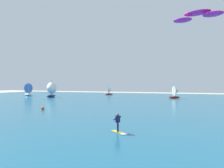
% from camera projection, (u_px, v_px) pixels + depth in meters
% --- Properties ---
extents(ocean, '(160.00, 90.00, 0.10)m').
position_uv_depth(ocean, '(157.00, 102.00, 50.78)').
color(ocean, '#1E607F').
rests_on(ocean, ground).
extents(kitesurfer, '(1.94, 1.56, 1.67)m').
position_uv_depth(kitesurfer, '(119.00, 126.00, 18.15)').
color(kitesurfer, yellow).
rests_on(kitesurfer, ocean).
extents(kite, '(5.78, 3.52, 0.84)m').
position_uv_depth(kite, '(197.00, 16.00, 23.51)').
color(kite, '#B21999').
extents(sailboat_mid_left, '(3.92, 4.62, 5.40)m').
position_uv_depth(sailboat_mid_left, '(50.00, 90.00, 66.83)').
color(sailboat_mid_left, navy).
rests_on(sailboat_mid_left, ocean).
extents(sailboat_center_horizon, '(3.69, 3.30, 4.14)m').
position_uv_depth(sailboat_center_horizon, '(176.00, 92.00, 61.87)').
color(sailboat_center_horizon, maroon).
rests_on(sailboat_center_horizon, ocean).
extents(sailboat_far_left, '(3.37, 2.96, 3.79)m').
position_uv_depth(sailboat_far_left, '(110.00, 90.00, 81.98)').
color(sailboat_far_left, maroon).
rests_on(sailboat_far_left, ocean).
extents(sailboat_leading, '(4.44, 3.86, 5.03)m').
position_uv_depth(sailboat_leading, '(27.00, 89.00, 76.12)').
color(sailboat_leading, white).
rests_on(sailboat_leading, ocean).
extents(marker_buoy, '(0.52, 0.52, 0.52)m').
position_uv_depth(marker_buoy, '(43.00, 108.00, 34.14)').
color(marker_buoy, '#E55919').
rests_on(marker_buoy, ocean).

